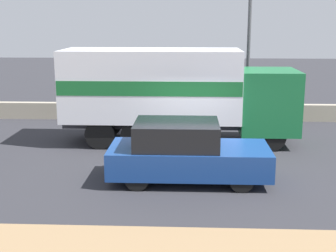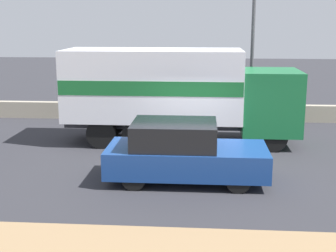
# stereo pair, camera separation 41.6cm
# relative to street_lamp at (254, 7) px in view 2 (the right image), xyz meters

# --- Properties ---
(ground_plane) EXTENTS (80.00, 80.00, 0.00)m
(ground_plane) POSITION_rel_street_lamp_xyz_m (-2.30, -5.69, -4.68)
(ground_plane) COLOR #2D2D33
(stone_wall_backdrop) EXTENTS (60.00, 0.35, 0.71)m
(stone_wall_backdrop) POSITION_rel_street_lamp_xyz_m (-2.30, 1.15, -4.33)
(stone_wall_backdrop) COLOR #A39984
(stone_wall_backdrop) RESTS_ON ground_plane
(street_lamp) EXTENTS (0.56, 0.28, 8.22)m
(street_lamp) POSITION_rel_street_lamp_xyz_m (0.00, 0.00, 0.00)
(street_lamp) COLOR #4C4C51
(street_lamp) RESTS_ON ground_plane
(box_truck) EXTENTS (7.96, 2.39, 3.23)m
(box_truck) POSITION_rel_street_lamp_xyz_m (-2.88, -2.64, -2.83)
(box_truck) COLOR #196B38
(box_truck) RESTS_ON ground_plane
(car_hatchback) EXTENTS (4.22, 1.87, 1.60)m
(car_hatchback) POSITION_rel_street_lamp_xyz_m (-2.38, -6.63, -3.90)
(car_hatchback) COLOR navy
(car_hatchback) RESTS_ON ground_plane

